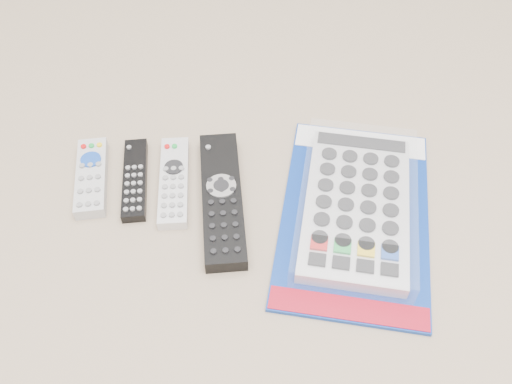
{
  "coord_description": "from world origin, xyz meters",
  "views": [
    {
      "loc": [
        0.04,
        -0.57,
        0.7
      ],
      "look_at": [
        0.05,
        -0.01,
        0.01
      ],
      "focal_mm": 40.0,
      "sensor_mm": 36.0,
      "label": 1
    }
  ],
  "objects_px": {
    "remote_silver_dvd": "(174,182)",
    "remote_slim_black": "(135,179)",
    "remote_small_grey": "(91,177)",
    "remote_large_black": "(222,198)",
    "jumbo_remote_packaged": "(357,205)"
  },
  "relations": [
    {
      "from": "remote_small_grey",
      "to": "remote_large_black",
      "type": "distance_m",
      "value": 0.22
    },
    {
      "from": "remote_slim_black",
      "to": "jumbo_remote_packaged",
      "type": "xyz_separation_m",
      "value": [
        0.35,
        -0.07,
        0.01
      ]
    },
    {
      "from": "remote_large_black",
      "to": "remote_slim_black",
      "type": "bearing_deg",
      "value": 158.36
    },
    {
      "from": "remote_small_grey",
      "to": "remote_large_black",
      "type": "xyz_separation_m",
      "value": [
        0.21,
        -0.05,
        0.0
      ]
    },
    {
      "from": "remote_small_grey",
      "to": "remote_silver_dvd",
      "type": "bearing_deg",
      "value": -11.72
    },
    {
      "from": "remote_silver_dvd",
      "to": "remote_large_black",
      "type": "height_order",
      "value": "remote_large_black"
    },
    {
      "from": "remote_silver_dvd",
      "to": "jumbo_remote_packaged",
      "type": "xyz_separation_m",
      "value": [
        0.28,
        -0.07,
        0.01
      ]
    },
    {
      "from": "remote_slim_black",
      "to": "remote_large_black",
      "type": "xyz_separation_m",
      "value": [
        0.14,
        -0.05,
        0.0
      ]
    },
    {
      "from": "remote_silver_dvd",
      "to": "remote_slim_black",
      "type": "bearing_deg",
      "value": 171.68
    },
    {
      "from": "remote_small_grey",
      "to": "remote_silver_dvd",
      "type": "xyz_separation_m",
      "value": [
        0.13,
        -0.01,
        -0.0
      ]
    },
    {
      "from": "remote_small_grey",
      "to": "jumbo_remote_packaged",
      "type": "relative_size",
      "value": 0.4
    },
    {
      "from": "remote_large_black",
      "to": "jumbo_remote_packaged",
      "type": "relative_size",
      "value": 0.64
    },
    {
      "from": "remote_small_grey",
      "to": "remote_slim_black",
      "type": "bearing_deg",
      "value": -10.74
    },
    {
      "from": "remote_silver_dvd",
      "to": "remote_large_black",
      "type": "xyz_separation_m",
      "value": [
        0.08,
        -0.04,
        0.0
      ]
    },
    {
      "from": "remote_slim_black",
      "to": "remote_silver_dvd",
      "type": "relative_size",
      "value": 0.92
    }
  ]
}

